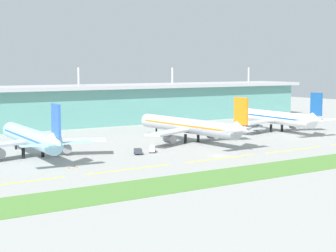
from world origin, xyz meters
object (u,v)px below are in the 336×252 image
at_px(airliner_near, 31,138).
at_px(safety_cone_nose_front, 69,167).
at_px(pushback_tug, 138,151).
at_px(safety_cone_left_wingtip, 77,166).
at_px(airliner_far, 275,118).
at_px(airliner_middle, 190,126).
at_px(baggage_cart, 152,149).

bearing_deg(airliner_near, safety_cone_nose_front, -86.14).
bearing_deg(pushback_tug, safety_cone_left_wingtip, -157.76).
xyz_separation_m(airliner_far, safety_cone_left_wingtip, (-114.14, -33.97, -6.10)).
xyz_separation_m(airliner_near, airliner_middle, (64.03, 0.14, 0.01)).
bearing_deg(safety_cone_left_wingtip, airliner_far, 16.58).
relative_size(baggage_cart, safety_cone_nose_front, 5.67).
distance_m(airliner_near, safety_cone_left_wingtip, 26.63).
relative_size(airliner_middle, baggage_cart, 16.76).
bearing_deg(airliner_middle, airliner_near, -179.88).
bearing_deg(pushback_tug, airliner_middle, 24.16).
bearing_deg(baggage_cart, safety_cone_nose_front, -162.10).
height_order(pushback_tug, safety_cone_left_wingtip, pushback_tug).
bearing_deg(baggage_cart, pushback_tug, -177.73).
height_order(baggage_cart, safety_cone_nose_front, baggage_cart).
xyz_separation_m(airliner_middle, pushback_tug, (-32.12, -14.41, -5.35)).
relative_size(airliner_near, airliner_middle, 0.90).
xyz_separation_m(airliner_middle, airliner_far, (54.39, 8.27, -0.00)).
bearing_deg(pushback_tug, airliner_near, 155.92).
height_order(airliner_near, baggage_cart, airliner_near).
xyz_separation_m(airliner_middle, baggage_cart, (-26.15, -14.17, -5.19)).
bearing_deg(airliner_near, airliner_far, 4.06).
distance_m(pushback_tug, baggage_cart, 5.97).
height_order(baggage_cart, safety_cone_left_wingtip, baggage_cart).
xyz_separation_m(baggage_cart, safety_cone_left_wingtip, (-33.59, -11.53, -0.91)).
relative_size(airliner_near, pushback_tug, 11.93).
bearing_deg(airliner_middle, safety_cone_nose_front, -157.47).
distance_m(airliner_middle, safety_cone_nose_front, 67.72).
height_order(airliner_near, pushback_tug, airliner_near).
distance_m(airliner_far, safety_cone_nose_front, 121.73).
xyz_separation_m(airliner_far, pushback_tug, (-86.51, -22.68, -5.35)).
distance_m(airliner_middle, airliner_far, 55.02).
xyz_separation_m(airliner_near, safety_cone_nose_front, (1.74, -25.71, -6.09)).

